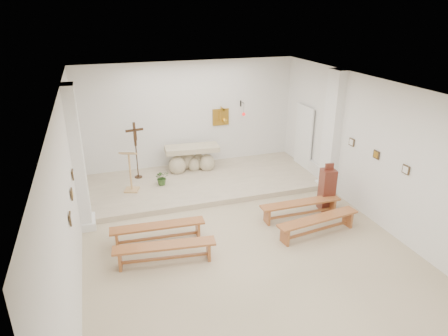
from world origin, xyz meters
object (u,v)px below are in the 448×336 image
object	(u,v)px
bench_left_front	(158,229)
bench_left_second	(165,249)
bench_right_front	(301,206)
altar	(192,160)
donation_pedestal	(327,189)
bench_right_second	(318,222)
lectern	(130,171)
crucifix_stand	(136,146)

from	to	relation	value
bench_left_front	bench_left_second	xyz separation A→B (m)	(0.00, -0.85, 0.00)
bench_right_front	altar	bearing A→B (deg)	117.92
altar	donation_pedestal	world-z (taller)	donation_pedestal
donation_pedestal	bench_left_front	bearing A→B (deg)	-170.76
bench_left_front	bench_right_second	distance (m)	3.73
donation_pedestal	bench_right_second	distance (m)	1.40
altar	donation_pedestal	xyz separation A→B (m)	(2.80, -3.46, 0.09)
lectern	bench_left_front	bearing A→B (deg)	-64.91
lectern	bench_left_front	size ratio (longest dim) A/B	0.59
bench_left_second	bench_right_second	xyz separation A→B (m)	(3.63, 0.00, 0.00)
lectern	bench_left_front	world-z (taller)	lectern
crucifix_stand	bench_right_front	bearing A→B (deg)	-53.87
donation_pedestal	bench_right_second	world-z (taller)	donation_pedestal
altar	bench_right_front	bearing A→B (deg)	-57.89
bench_left_second	lectern	bearing A→B (deg)	102.39
altar	bench_right_second	bearing A→B (deg)	-62.51
crucifix_stand	bench_right_second	world-z (taller)	crucifix_stand
bench_right_front	bench_right_second	world-z (taller)	same
bench_right_second	lectern	bearing A→B (deg)	130.79
bench_right_front	bench_left_front	bearing A→B (deg)	-179.75
bench_right_front	bench_right_second	xyz separation A→B (m)	(0.00, -0.85, 0.00)
lectern	crucifix_stand	bearing A→B (deg)	90.16
bench_left_front	bench_right_front	bearing A→B (deg)	3.62
lectern	altar	bearing A→B (deg)	45.11
bench_right_front	bench_left_second	xyz separation A→B (m)	(-3.63, -0.85, 0.00)
bench_left_front	bench_left_second	size ratio (longest dim) A/B	1.00
lectern	bench_right_second	size ratio (longest dim) A/B	0.58
crucifix_stand	bench_right_front	world-z (taller)	crucifix_stand
bench_left_second	donation_pedestal	bearing A→B (deg)	20.67
lectern	bench_left_second	size ratio (longest dim) A/B	0.58
donation_pedestal	bench_left_front	xyz separation A→B (m)	(-4.51, -0.22, -0.24)
bench_left_front	bench_right_front	world-z (taller)	same
crucifix_stand	bench_right_second	distance (m)	5.79
lectern	bench_right_second	xyz separation A→B (m)	(3.95, -3.51, -0.43)
altar	donation_pedestal	size ratio (longest dim) A/B	1.32
altar	crucifix_stand	xyz separation A→B (m)	(-1.72, -0.11, 0.68)
bench_right_second	altar	bearing A→B (deg)	105.50
lectern	donation_pedestal	xyz separation A→B (m)	(4.82, -2.44, -0.19)
donation_pedestal	bench_right_front	world-z (taller)	donation_pedestal
donation_pedestal	bench_left_front	world-z (taller)	donation_pedestal
lectern	donation_pedestal	world-z (taller)	lectern
donation_pedestal	bench_right_front	distance (m)	0.93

